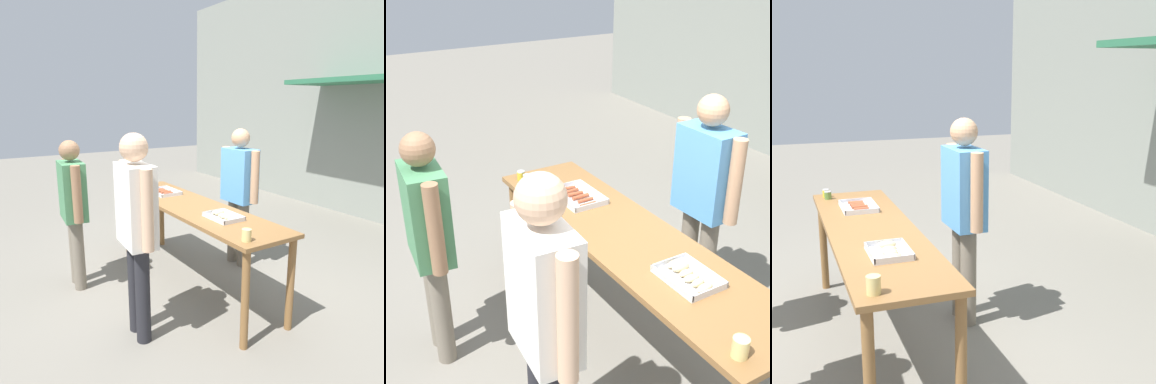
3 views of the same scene
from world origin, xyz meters
The scene contains 10 objects.
ground_plane centered at (0.00, 0.00, 0.00)m, with size 24.00×24.00×0.00m, color slate.
serving_table centered at (0.00, 0.00, 0.83)m, with size 2.64×0.66×0.94m.
food_tray_sausages centered at (-0.66, 0.00, 0.95)m, with size 0.42×0.29×0.04m.
food_tray_buns centered at (0.58, 0.01, 0.96)m, with size 0.36×0.26×0.06m.
condiment_jar_mustard centered at (-1.19, -0.22, 0.98)m, with size 0.06×0.06×0.08m.
condiment_jar_ketchup centered at (-1.10, -0.21, 0.98)m, with size 0.06×0.06×0.08m.
beer_cup centered at (1.18, -0.21, 0.99)m, with size 0.08×0.08×0.10m.
person_server_behind_table centered at (-0.15, 0.80, 1.04)m, with size 0.65×0.26×1.75m.
person_customer_holding_hotdog centered at (-0.65, -1.13, 0.99)m, with size 0.63×0.27×1.67m.
person_customer_with_cup centered at (0.61, -0.93, 1.09)m, with size 0.62×0.27×1.82m.
Camera 2 is at (2.45, -1.85, 2.71)m, focal length 50.00 mm.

